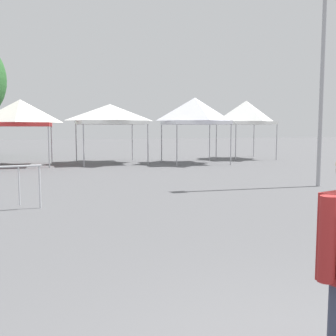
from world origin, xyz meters
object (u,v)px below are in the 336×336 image
object	(u,v)px
canopy_tent_behind_right	(110,114)
light_pole_opposite_side	(324,38)
canopy_tent_far_right	(20,113)
canopy_tent_center	(246,113)
canopy_tent_behind_left	(195,111)

from	to	relation	value
canopy_tent_behind_right	light_pole_opposite_side	world-z (taller)	light_pole_opposite_side
canopy_tent_far_right	light_pole_opposite_side	distance (m)	14.72
canopy_tent_far_right	canopy_tent_center	world-z (taller)	canopy_tent_center
canopy_tent_far_right	light_pole_opposite_side	bearing A→B (deg)	-47.89
canopy_tent_far_right	canopy_tent_behind_left	world-z (taller)	canopy_tent_behind_left
canopy_tent_behind_right	canopy_tent_behind_left	distance (m)	4.70
canopy_tent_behind_left	canopy_tent_far_right	bearing A→B (deg)	171.61
canopy_tent_center	light_pole_opposite_side	bearing A→B (deg)	-107.51
canopy_tent_far_right	canopy_tent_behind_left	xyz separation A→B (m)	(9.09, -1.34, 0.16)
canopy_tent_center	light_pole_opposite_side	size ratio (longest dim) A/B	0.43
canopy_tent_behind_left	canopy_tent_center	distance (m)	4.75
canopy_tent_behind_right	canopy_tent_center	world-z (taller)	canopy_tent_center
canopy_tent_far_right	light_pole_opposite_side	xyz separation A→B (m)	(9.77, -10.81, 2.15)
canopy_tent_behind_right	canopy_tent_behind_left	size ratio (longest dim) A/B	1.00
canopy_tent_behind_left	light_pole_opposite_side	distance (m)	9.69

